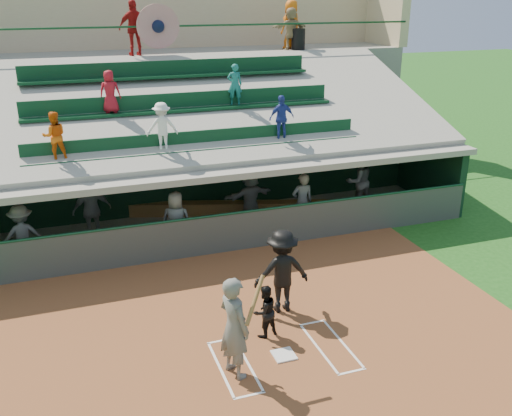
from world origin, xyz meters
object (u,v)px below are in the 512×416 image
object	(u,v)px
home_plate	(284,355)
catcher	(265,311)
batter_at_plate	(234,327)
trash_bin	(298,39)

from	to	relation	value
home_plate	catcher	bearing A→B (deg)	98.14
batter_at_plate	catcher	xyz separation A→B (m)	(0.96, 1.00, -0.44)
home_plate	batter_at_plate	bearing A→B (deg)	-169.53
catcher	trash_bin	distance (m)	13.67
catcher	trash_bin	bearing A→B (deg)	-132.71
home_plate	batter_at_plate	distance (m)	1.47
batter_at_plate	trash_bin	xyz separation A→B (m)	(6.59, 12.65, 3.97)
trash_bin	batter_at_plate	bearing A→B (deg)	-117.54
catcher	trash_bin	size ratio (longest dim) A/B	1.44
home_plate	catcher	xyz separation A→B (m)	(-0.11, 0.80, 0.56)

